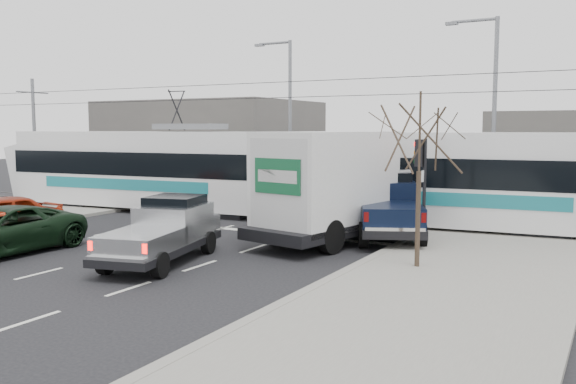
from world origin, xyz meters
The scene contains 14 objects.
ground centered at (0.00, 0.00, 0.00)m, with size 120.00×120.00×0.00m, color black.
sidewalk_right centered at (9.00, 0.00, 0.07)m, with size 6.00×60.00×0.15m, color gray.
rails centered at (0.00, 10.00, 0.01)m, with size 60.00×1.60×0.03m, color #33302D.
building_left centered at (-14.00, 22.00, 3.00)m, with size 14.00×10.00×6.00m, color #615C58.
bare_tree centered at (7.60, 2.50, 3.79)m, with size 2.40×2.40×5.00m.
traffic_signal centered at (6.47, 6.50, 2.74)m, with size 0.44×0.44×3.60m.
street_lamp_near centered at (7.31, 14.00, 5.11)m, with size 2.38×0.25×9.00m.
street_lamp_far centered at (-4.19, 16.00, 5.11)m, with size 2.38×0.25×9.00m.
catenary centered at (0.00, 10.00, 3.88)m, with size 60.00×0.20×7.00m.
tram centered at (-1.23, 9.44, 2.09)m, with size 28.93×5.59×5.88m.
silver_pickup centered at (0.34, 0.07, 0.97)m, with size 3.06×5.68×1.96m.
box_truck centered at (3.62, 5.81, 1.97)m, with size 4.18×8.35×3.99m.
navy_pickup centered at (4.96, 7.34, 1.20)m, with size 4.30×6.14×2.44m.
green_car centered at (-5.06, -1.76, 0.77)m, with size 2.56×5.56×1.54m, color black.
Camera 1 is at (12.70, -14.40, 4.13)m, focal length 38.00 mm.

